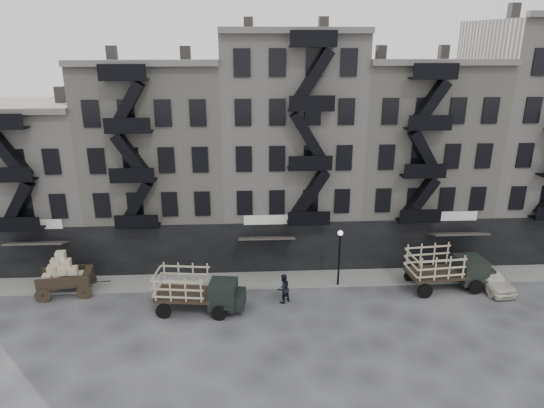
{
  "coord_description": "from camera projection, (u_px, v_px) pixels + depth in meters",
  "views": [
    {
      "loc": [
        -3.37,
        -27.71,
        16.82
      ],
      "look_at": [
        -1.61,
        4.0,
        5.81
      ],
      "focal_mm": 32.0,
      "sensor_mm": 36.0,
      "label": 1
    }
  ],
  "objects": [
    {
      "name": "building_center",
      "position": [
        288.0,
        147.0,
        38.31
      ],
      "size": [
        10.0,
        11.35,
        18.2
      ],
      "color": "#A09A93",
      "rests_on": "ground"
    },
    {
      "name": "building_midwest",
      "position": [
        162.0,
        161.0,
        38.11
      ],
      "size": [
        10.0,
        11.35,
        16.2
      ],
      "color": "gray",
      "rests_on": "ground"
    },
    {
      "name": "stake_truck_east",
      "position": [
        448.0,
        266.0,
        33.71
      ],
      "size": [
        6.12,
        2.92,
        2.98
      ],
      "rotation": [
        0.0,
        0.0,
        0.09
      ],
      "color": "black",
      "rests_on": "ground"
    },
    {
      "name": "wagon",
      "position": [
        63.0,
        270.0,
        32.87
      ],
      "size": [
        3.89,
        2.41,
        3.12
      ],
      "rotation": [
        0.0,
        0.0,
        0.12
      ],
      "color": "black",
      "rests_on": "ground"
    },
    {
      "name": "stake_truck_west",
      "position": [
        197.0,
        288.0,
        30.93
      ],
      "size": [
        5.85,
        2.9,
        2.83
      ],
      "rotation": [
        0.0,
        0.0,
        -0.12
      ],
      "color": "black",
      "rests_on": "ground"
    },
    {
      "name": "building_east",
      "position": [
        534.0,
        138.0,
        39.19
      ],
      "size": [
        10.0,
        11.35,
        19.2
      ],
      "color": "#A09A93",
      "rests_on": "ground"
    },
    {
      "name": "pedestrian_mid",
      "position": [
        283.0,
        289.0,
        32.07
      ],
      "size": [
        1.25,
        1.21,
        2.03
      ],
      "primitive_type": "imported",
      "rotation": [
        0.0,
        0.0,
        3.79
      ],
      "color": "black",
      "rests_on": "ground"
    },
    {
      "name": "building_mideast",
      "position": [
        411.0,
        158.0,
        39.16
      ],
      "size": [
        10.0,
        11.35,
        16.2
      ],
      "color": "gray",
      "rests_on": "ground"
    },
    {
      "name": "ground",
      "position": [
        300.0,
        307.0,
        31.83
      ],
      "size": [
        140.0,
        140.0,
        0.0
      ],
      "primitive_type": "plane",
      "color": "#38383A",
      "rests_on": "ground"
    },
    {
      "name": "lamp_post",
      "position": [
        339.0,
        251.0,
        33.53
      ],
      "size": [
        0.36,
        0.36,
        4.28
      ],
      "color": "black",
      "rests_on": "ground"
    },
    {
      "name": "car_east",
      "position": [
        490.0,
        277.0,
        34.1
      ],
      "size": [
        2.3,
        4.58,
        1.5
      ],
      "primitive_type": "imported",
      "rotation": [
        0.0,
        0.0,
        0.13
      ],
      "color": "beige",
      "rests_on": "ground"
    },
    {
      "name": "building_west",
      "position": [
        35.0,
        182.0,
        38.08
      ],
      "size": [
        10.0,
        11.35,
        13.2
      ],
      "color": "#A09A93",
      "rests_on": "ground"
    },
    {
      "name": "sidewalk",
      "position": [
        294.0,
        279.0,
        35.34
      ],
      "size": [
        55.0,
        2.5,
        0.15
      ],
      "primitive_type": "cube",
      "color": "slate",
      "rests_on": "ground"
    }
  ]
}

